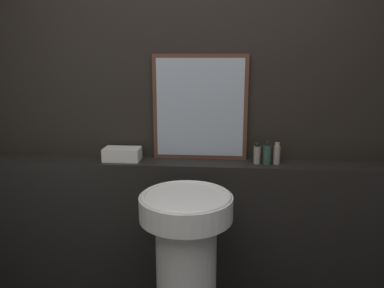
# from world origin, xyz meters

# --- Properties ---
(wall_back) EXTENTS (8.00, 0.06, 2.50)m
(wall_back) POSITION_xyz_m (0.00, 1.62, 1.25)
(wall_back) COLOR black
(wall_back) RESTS_ON ground_plane
(vanity_counter) EXTENTS (2.68, 0.21, 0.97)m
(vanity_counter) POSITION_xyz_m (0.00, 1.48, 0.48)
(vanity_counter) COLOR black
(vanity_counter) RESTS_ON ground_plane
(pedestal_sink) EXTENTS (0.48, 0.48, 0.93)m
(pedestal_sink) POSITION_xyz_m (0.01, 1.02, 0.53)
(pedestal_sink) COLOR white
(pedestal_sink) RESTS_ON ground_plane
(mirror) EXTENTS (0.60, 0.03, 0.66)m
(mirror) POSITION_xyz_m (0.04, 1.57, 1.30)
(mirror) COLOR #563323
(mirror) RESTS_ON vanity_counter
(towel_stack) EXTENTS (0.23, 0.13, 0.08)m
(towel_stack) POSITION_xyz_m (-0.45, 1.48, 1.01)
(towel_stack) COLOR silver
(towel_stack) RESTS_ON vanity_counter
(shampoo_bottle) EXTENTS (0.04, 0.04, 0.13)m
(shampoo_bottle) POSITION_xyz_m (0.40, 1.48, 1.03)
(shampoo_bottle) COLOR gray
(shampoo_bottle) RESTS_ON vanity_counter
(conditioner_bottle) EXTENTS (0.05, 0.05, 0.14)m
(conditioner_bottle) POSITION_xyz_m (0.46, 1.48, 1.03)
(conditioner_bottle) COLOR #2D4C3D
(conditioner_bottle) RESTS_ON vanity_counter
(lotion_bottle) EXTENTS (0.04, 0.04, 0.14)m
(lotion_bottle) POSITION_xyz_m (0.52, 1.48, 1.03)
(lotion_bottle) COLOR gray
(lotion_bottle) RESTS_ON vanity_counter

